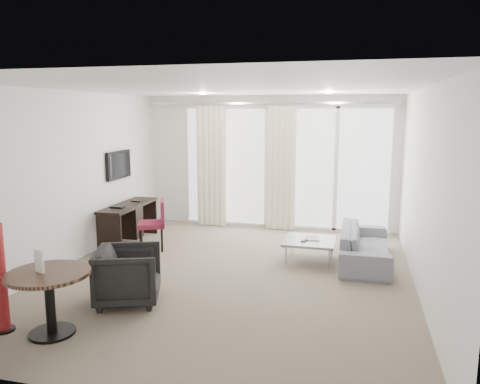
% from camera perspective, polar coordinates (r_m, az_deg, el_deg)
% --- Properties ---
extents(floor, '(5.00, 6.00, 0.00)m').
position_cam_1_polar(floor, '(6.72, -1.27, -10.14)').
color(floor, '#706452').
rests_on(floor, ground).
extents(ceiling, '(5.00, 6.00, 0.00)m').
position_cam_1_polar(ceiling, '(6.33, -1.36, 12.60)').
color(ceiling, white).
rests_on(ceiling, ground).
extents(wall_left, '(0.00, 6.00, 2.60)m').
position_cam_1_polar(wall_left, '(7.45, -20.18, 1.55)').
color(wall_left, silver).
rests_on(wall_left, ground).
extents(wall_right, '(0.00, 6.00, 2.60)m').
position_cam_1_polar(wall_right, '(6.22, 21.47, -0.03)').
color(wall_right, silver).
rests_on(wall_right, ground).
extents(wall_front, '(5.00, 0.00, 2.60)m').
position_cam_1_polar(wall_front, '(3.65, -14.00, -6.14)').
color(wall_front, silver).
rests_on(wall_front, ground).
extents(window_panel, '(4.00, 0.02, 2.38)m').
position_cam_1_polar(window_panel, '(9.24, 5.43, 2.95)').
color(window_panel, white).
rests_on(window_panel, ground).
extents(window_frame, '(4.10, 0.06, 2.44)m').
position_cam_1_polar(window_frame, '(9.23, 5.41, 2.94)').
color(window_frame, white).
rests_on(window_frame, ground).
extents(curtain_left, '(0.60, 0.20, 2.38)m').
position_cam_1_polar(curtain_left, '(9.41, -3.50, 3.10)').
color(curtain_left, beige).
rests_on(curtain_left, ground).
extents(curtain_right, '(0.60, 0.20, 2.38)m').
position_cam_1_polar(curtain_right, '(9.09, 4.96, 2.84)').
color(curtain_right, beige).
rests_on(curtain_right, ground).
extents(curtain_track, '(4.80, 0.04, 0.04)m').
position_cam_1_polar(curtain_track, '(9.07, 3.49, 10.76)').
color(curtain_track, '#B2B2B7').
rests_on(curtain_track, ceiling).
extents(downlight_a, '(0.12, 0.12, 0.02)m').
position_cam_1_polar(downlight_a, '(8.12, -4.54, 11.86)').
color(downlight_a, '#FFE0B2').
rests_on(downlight_a, ceiling).
extents(downlight_b, '(0.12, 0.12, 0.02)m').
position_cam_1_polar(downlight_b, '(7.71, 10.75, 11.84)').
color(downlight_b, '#FFE0B2').
rests_on(downlight_b, ceiling).
extents(desk, '(0.46, 1.46, 0.69)m').
position_cam_1_polar(desk, '(8.49, -13.38, -3.76)').
color(desk, black).
rests_on(desk, floor).
extents(tv, '(0.05, 0.80, 0.50)m').
position_cam_1_polar(tv, '(8.65, -14.57, 3.22)').
color(tv, black).
rests_on(tv, wall_left).
extents(desk_chair, '(0.59, 0.58, 0.84)m').
position_cam_1_polar(desk_chair, '(7.96, -10.78, -3.98)').
color(desk_chair, maroon).
rests_on(desk_chair, floor).
extents(round_table, '(0.90, 0.90, 0.67)m').
position_cam_1_polar(round_table, '(5.32, -22.14, -12.47)').
color(round_table, '#372316').
rests_on(round_table, floor).
extents(menu_card, '(0.13, 0.06, 0.24)m').
position_cam_1_polar(menu_card, '(5.22, -23.24, -8.50)').
color(menu_card, white).
rests_on(menu_card, round_table).
extents(tub_armchair, '(0.95, 0.94, 0.68)m').
position_cam_1_polar(tub_armchair, '(5.88, -13.46, -9.82)').
color(tub_armchair, black).
rests_on(tub_armchair, floor).
extents(coffee_table, '(0.78, 0.78, 0.35)m').
position_cam_1_polar(coffee_table, '(7.34, 8.46, -7.08)').
color(coffee_table, gray).
rests_on(coffee_table, floor).
extents(remote, '(0.11, 0.18, 0.02)m').
position_cam_1_polar(remote, '(7.20, 7.87, -5.85)').
color(remote, black).
rests_on(remote, coffee_table).
extents(magazine, '(0.24, 0.29, 0.02)m').
position_cam_1_polar(magazine, '(7.35, 8.75, -5.55)').
color(magazine, gray).
rests_on(magazine, coffee_table).
extents(sofa, '(0.72, 1.85, 0.54)m').
position_cam_1_polar(sofa, '(7.45, 14.99, -6.29)').
color(sofa, slate).
rests_on(sofa, floor).
extents(terrace_slab, '(5.60, 3.00, 0.12)m').
position_cam_1_polar(terrace_slab, '(10.93, 6.54, -2.72)').
color(terrace_slab, '#4D4D50').
rests_on(terrace_slab, ground).
extents(rattan_chair_a, '(0.59, 0.59, 0.74)m').
position_cam_1_polar(rattan_chair_a, '(10.20, 10.11, -1.25)').
color(rattan_chair_a, brown).
rests_on(rattan_chair_a, terrace_slab).
extents(rattan_chair_b, '(0.67, 0.67, 0.77)m').
position_cam_1_polar(rattan_chair_b, '(10.36, 17.57, -1.29)').
color(rattan_chair_b, brown).
rests_on(rattan_chair_b, terrace_slab).
extents(rattan_table, '(0.58, 0.58, 0.47)m').
position_cam_1_polar(rattan_table, '(10.25, 11.82, -2.02)').
color(rattan_table, brown).
rests_on(rattan_table, terrace_slab).
extents(balustrade, '(5.50, 0.06, 1.05)m').
position_cam_1_polar(balustrade, '(12.25, 7.49, 1.26)').
color(balustrade, '#B2B2B7').
rests_on(balustrade, terrace_slab).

